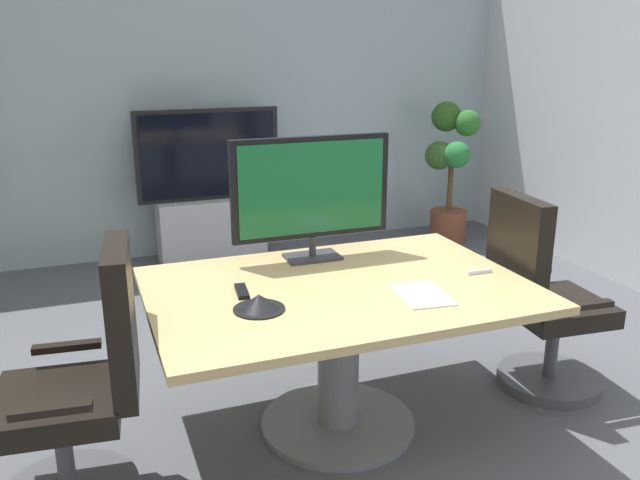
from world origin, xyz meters
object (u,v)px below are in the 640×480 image
at_px(wall_display_unit, 211,211).
at_px(conference_phone, 259,303).
at_px(conference_table, 339,324).
at_px(tv_monitor, 312,191).
at_px(potted_plant, 450,167).
at_px(remote_control, 242,291).
at_px(office_chair_right, 541,310).
at_px(office_chair_left, 84,401).

xyz_separation_m(wall_display_unit, conference_phone, (-0.38, -2.94, 0.33)).
bearing_deg(conference_table, conference_phone, -160.50).
xyz_separation_m(tv_monitor, wall_display_unit, (-0.07, 2.36, -0.66)).
height_order(wall_display_unit, potted_plant, wall_display_unit).
bearing_deg(conference_phone, potted_plant, 46.33).
relative_size(potted_plant, remote_control, 7.67).
height_order(office_chair_right, tv_monitor, tv_monitor).
distance_m(office_chair_left, conference_phone, 0.80).
bearing_deg(potted_plant, tv_monitor, -135.10).
xyz_separation_m(conference_table, potted_plant, (2.17, 2.57, 0.16)).
bearing_deg(office_chair_right, wall_display_unit, 28.01).
height_order(conference_table, office_chair_left, office_chair_left).
relative_size(office_chair_right, conference_phone, 4.95).
height_order(conference_table, remote_control, remote_control).
bearing_deg(tv_monitor, office_chair_left, -154.30).
relative_size(conference_table, office_chair_right, 1.60).
relative_size(conference_table, potted_plant, 1.34).
bearing_deg(potted_plant, remote_control, -136.26).
bearing_deg(office_chair_left, tv_monitor, 121.84).
bearing_deg(wall_display_unit, remote_control, -98.36).
height_order(conference_table, wall_display_unit, wall_display_unit).
distance_m(office_chair_right, potted_plant, 2.81).
height_order(conference_table, potted_plant, potted_plant).
height_order(office_chair_left, wall_display_unit, wall_display_unit).
bearing_deg(wall_display_unit, conference_phone, -97.35).
bearing_deg(tv_monitor, remote_control, -142.25).
bearing_deg(conference_table, office_chair_right, -1.40).
xyz_separation_m(potted_plant, conference_phone, (-2.60, -2.72, 0.06)).
bearing_deg(office_chair_left, remote_control, 112.17).
height_order(office_chair_left, remote_control, office_chair_left).
relative_size(wall_display_unit, remote_control, 7.71).
distance_m(wall_display_unit, remote_control, 2.77).
xyz_separation_m(office_chair_right, potted_plant, (1.02, 2.60, 0.26)).
bearing_deg(conference_table, office_chair_left, -173.18).
relative_size(conference_table, office_chair_left, 1.60).
distance_m(office_chair_right, conference_phone, 1.62).
distance_m(conference_phone, remote_control, 0.22).
relative_size(office_chair_left, tv_monitor, 1.30).
bearing_deg(wall_display_unit, conference_table, -89.04).
bearing_deg(potted_plant, wall_display_unit, 174.53).
bearing_deg(remote_control, tv_monitor, 44.41).
bearing_deg(conference_phone, remote_control, 95.56).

